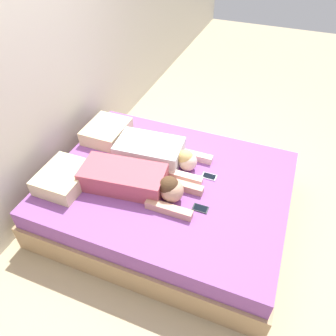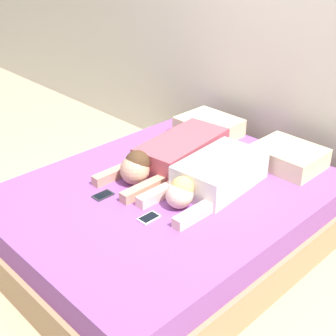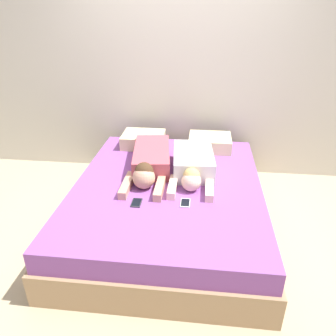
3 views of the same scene
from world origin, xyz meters
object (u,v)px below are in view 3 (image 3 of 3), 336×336
person_right (193,165)px  pillow_head_left (143,140)px  cell_phone_left (137,203)px  cell_phone_right (185,203)px  person_left (150,162)px  bed (168,204)px  pillow_head_right (210,142)px

person_right → pillow_head_left: bearing=132.7°
cell_phone_left → pillow_head_left: bearing=97.5°
person_right → cell_phone_right: size_ratio=6.86×
cell_phone_left → person_left: bearing=88.4°
bed → cell_phone_right: 0.45m
pillow_head_right → person_right: person_right is taller
person_left → cell_phone_left: (-0.02, -0.60, -0.09)m
cell_phone_right → person_right: bearing=86.2°
pillow_head_left → pillow_head_right: 0.76m
pillow_head_left → person_left: (0.18, -0.62, 0.02)m
bed → pillow_head_left: bearing=114.3°
pillow_head_left → person_right: size_ratio=0.52×
person_left → person_right: (0.42, -0.03, 0.00)m
pillow_head_right → person_right: bearing=-104.2°
cell_phone_left → cell_phone_right: size_ratio=1.00×
pillow_head_left → cell_phone_left: size_ratio=3.54×
pillow_head_left → person_left: size_ratio=0.44×
pillow_head_right → person_left: size_ratio=0.44×
person_left → cell_phone_right: 0.69m
pillow_head_right → person_left: 0.86m
person_right → pillow_head_right: bearing=75.8°
bed → person_right: size_ratio=2.42×
cell_phone_left → cell_phone_right: (0.40, 0.04, 0.00)m
pillow_head_right → person_right: (-0.16, -0.65, 0.02)m
bed → pillow_head_right: (0.38, 0.85, 0.31)m
cell_phone_left → bed: bearing=59.8°
pillow_head_right → person_left: person_left is taller
person_left → cell_phone_left: size_ratio=8.14×
bed → person_left: size_ratio=2.04×
person_right → cell_phone_right: (-0.04, -0.53, -0.09)m
pillow_head_left → person_left: person_left is taller
pillow_head_left → bed: bearing=-65.7°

